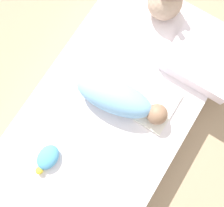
% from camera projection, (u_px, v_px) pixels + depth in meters
% --- Properties ---
extents(ground_plane, '(12.00, 12.00, 0.00)m').
position_uv_depth(ground_plane, '(110.00, 117.00, 1.59)').
color(ground_plane, '#9E8466').
extents(bed_mattress, '(1.56, 0.81, 0.21)m').
position_uv_depth(bed_mattress, '(110.00, 114.00, 1.49)').
color(bed_mattress, white).
rests_on(bed_mattress, ground_plane).
extents(burp_cloth, '(0.26, 0.16, 0.02)m').
position_uv_depth(burp_cloth, '(158.00, 107.00, 1.38)').
color(burp_cloth, white).
rests_on(burp_cloth, bed_mattress).
extents(swaddled_baby, '(0.24, 0.50, 0.16)m').
position_uv_depth(swaddled_baby, '(118.00, 98.00, 1.32)').
color(swaddled_baby, '#7FB7E5').
rests_on(swaddled_baby, bed_mattress).
extents(pillow, '(0.30, 0.39, 0.08)m').
position_uv_depth(pillow, '(204.00, 61.00, 1.40)').
color(pillow, white).
rests_on(pillow, bed_mattress).
extents(turtle_plush, '(0.16, 0.10, 0.06)m').
position_uv_depth(turtle_plush, '(47.00, 158.00, 1.31)').
color(turtle_plush, '#4C99C6').
rests_on(turtle_plush, bed_mattress).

